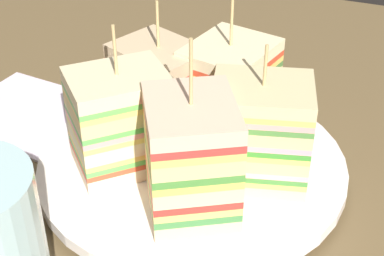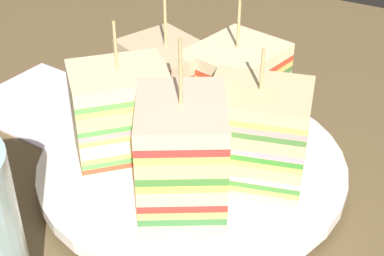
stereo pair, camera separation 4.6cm
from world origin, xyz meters
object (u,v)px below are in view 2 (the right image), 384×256
object	(u,v)px
napkin	(46,102)
chip_pile	(194,157)
sandwich_wedge_2	(235,91)
sandwich_wedge_1	(259,134)
sandwich_wedge_3	(167,87)
plate	(192,166)
sandwich_wedge_0	(182,156)
sandwich_wedge_4	(122,116)

from	to	relation	value
napkin	chip_pile	bearing A→B (deg)	-10.49
chip_pile	napkin	size ratio (longest dim) A/B	0.60
sandwich_wedge_2	chip_pile	xyz separation A→B (cm)	(-0.67, -5.81, -3.27)
sandwich_wedge_1	sandwich_wedge_3	size ratio (longest dim) A/B	0.96
plate	sandwich_wedge_2	distance (cm)	7.13
sandwich_wedge_3	napkin	world-z (taller)	sandwich_wedge_3
sandwich_wedge_0	napkin	size ratio (longest dim) A/B	0.99
sandwich_wedge_4	chip_pile	size ratio (longest dim) A/B	1.49
sandwich_wedge_2	napkin	distance (cm)	20.04
plate	chip_pile	distance (cm)	1.53
sandwich_wedge_0	napkin	world-z (taller)	sandwich_wedge_0
sandwich_wedge_1	chip_pile	world-z (taller)	sandwich_wedge_1
sandwich_wedge_1	sandwich_wedge_2	size ratio (longest dim) A/B	0.94
sandwich_wedge_0	chip_pile	world-z (taller)	sandwich_wedge_0
plate	sandwich_wedge_3	size ratio (longest dim) A/B	2.15
plate	sandwich_wedge_1	world-z (taller)	sandwich_wedge_1
sandwich_wedge_1	napkin	distance (cm)	24.16
sandwich_wedge_4	sandwich_wedge_0	bearing A→B (deg)	-65.45
chip_pile	sandwich_wedge_0	bearing A→B (deg)	-71.86
sandwich_wedge_3	sandwich_wedge_4	world-z (taller)	sandwich_wedge_4
sandwich_wedge_0	sandwich_wedge_2	distance (cm)	10.39
sandwich_wedge_1	sandwich_wedge_4	size ratio (longest dim) A/B	0.94
sandwich_wedge_1	sandwich_wedge_3	xyz separation A→B (cm)	(-9.65, 2.92, -0.17)
sandwich_wedge_4	napkin	xyz separation A→B (cm)	(-13.19, 5.43, -5.50)
sandwich_wedge_1	sandwich_wedge_3	bearing A→B (deg)	-32.09
napkin	sandwich_wedge_0	bearing A→B (deg)	-21.75
plate	sandwich_wedge_3	distance (cm)	7.04
plate	napkin	xyz separation A→B (cm)	(-17.99, 2.91, -0.81)
sandwich_wedge_2	napkin	xyz separation A→B (cm)	(-19.14, -2.39, -5.44)
sandwich_wedge_2	napkin	world-z (taller)	sandwich_wedge_2
sandwich_wedge_1	sandwich_wedge_2	distance (cm)	6.45
sandwich_wedge_0	napkin	bearing A→B (deg)	37.76
sandwich_wedge_4	napkin	size ratio (longest dim) A/B	0.89
sandwich_wedge_2	chip_pile	distance (cm)	6.70
sandwich_wedge_2	sandwich_wedge_1	bearing A→B (deg)	53.29
sandwich_wedge_2	chip_pile	world-z (taller)	sandwich_wedge_2
plate	sandwich_wedge_3	world-z (taller)	sandwich_wedge_3
plate	sandwich_wedge_2	world-z (taller)	sandwich_wedge_2
plate	sandwich_wedge_0	world-z (taller)	sandwich_wedge_0
plate	napkin	distance (cm)	18.24
sandwich_wedge_3	chip_pile	world-z (taller)	sandwich_wedge_3
sandwich_wedge_4	napkin	world-z (taller)	sandwich_wedge_4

